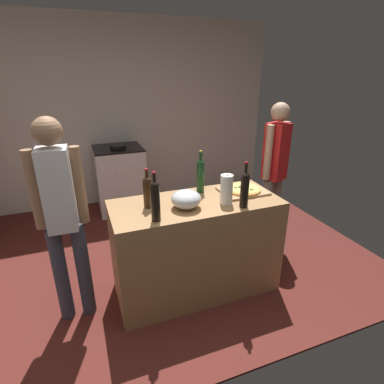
% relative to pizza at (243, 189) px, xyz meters
% --- Properties ---
extents(ground_plane, '(4.44, 3.62, 0.02)m').
position_rel_pizza_xyz_m(ground_plane, '(-0.62, 0.82, -0.92)').
color(ground_plane, '#511E19').
extents(kitchen_wall_rear, '(4.44, 0.10, 2.60)m').
position_rel_pizza_xyz_m(kitchen_wall_rear, '(-0.62, 2.38, 0.39)').
color(kitchen_wall_rear, beige).
rests_on(kitchen_wall_rear, ground_plane).
extents(counter, '(1.44, 0.62, 0.88)m').
position_rel_pizza_xyz_m(counter, '(-0.47, -0.05, -0.47)').
color(counter, '#9E7247').
rests_on(counter, ground_plane).
extents(cutting_board, '(0.40, 0.32, 0.02)m').
position_rel_pizza_xyz_m(cutting_board, '(0.00, 0.00, -0.02)').
color(cutting_board, tan).
rests_on(cutting_board, counter).
extents(pizza, '(0.32, 0.32, 0.03)m').
position_rel_pizza_xyz_m(pizza, '(0.00, 0.00, 0.00)').
color(pizza, tan).
rests_on(pizza, cutting_board).
extents(mixing_bowl, '(0.24, 0.24, 0.15)m').
position_rel_pizza_xyz_m(mixing_bowl, '(-0.59, -0.13, 0.04)').
color(mixing_bowl, '#B2B2B7').
rests_on(mixing_bowl, counter).
extents(paper_towel_roll, '(0.10, 0.10, 0.25)m').
position_rel_pizza_xyz_m(paper_towel_roll, '(-0.25, -0.17, 0.09)').
color(paper_towel_roll, white).
rests_on(paper_towel_roll, counter).
extents(wine_bottle_green, '(0.07, 0.07, 0.38)m').
position_rel_pizza_xyz_m(wine_bottle_green, '(-0.15, -0.28, 0.13)').
color(wine_bottle_green, black).
rests_on(wine_bottle_green, counter).
extents(wine_bottle_clear, '(0.07, 0.07, 0.38)m').
position_rel_pizza_xyz_m(wine_bottle_clear, '(-0.36, 0.14, 0.14)').
color(wine_bottle_clear, '#143819').
rests_on(wine_bottle_clear, counter).
extents(wine_bottle_dark, '(0.07, 0.07, 0.33)m').
position_rel_pizza_xyz_m(wine_bottle_dark, '(-0.87, -0.01, 0.11)').
color(wine_bottle_dark, '#331E0F').
rests_on(wine_bottle_dark, counter).
extents(wine_bottle_amber, '(0.07, 0.07, 0.38)m').
position_rel_pizza_xyz_m(wine_bottle_amber, '(-0.88, -0.26, 0.14)').
color(wine_bottle_amber, black).
rests_on(wine_bottle_amber, counter).
extents(stove, '(0.65, 0.64, 0.96)m').
position_rel_pizza_xyz_m(stove, '(-0.84, 1.97, -0.45)').
color(stove, '#B7B7BC').
rests_on(stove, ground_plane).
extents(person_in_stripes, '(0.37, 0.21, 1.64)m').
position_rel_pizza_xyz_m(person_in_stripes, '(-1.52, -0.01, 0.03)').
color(person_in_stripes, '#383D4C').
rests_on(person_in_stripes, ground_plane).
extents(person_in_red, '(0.35, 0.27, 1.61)m').
position_rel_pizza_xyz_m(person_in_red, '(0.62, 0.41, 0.01)').
color(person_in_red, slate).
rests_on(person_in_red, ground_plane).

